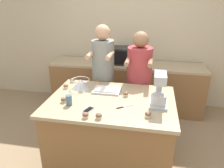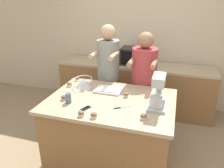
{
  "view_description": "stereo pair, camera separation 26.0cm",
  "coord_description": "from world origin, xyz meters",
  "px_view_note": "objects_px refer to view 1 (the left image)",
  "views": [
    {
      "loc": [
        0.45,
        -2.31,
        2.07
      ],
      "look_at": [
        0.0,
        0.05,
        1.07
      ],
      "focal_mm": 35.0,
      "sensor_mm": 36.0,
      "label": 1
    },
    {
      "loc": [
        0.7,
        -2.25,
        2.07
      ],
      "look_at": [
        0.0,
        0.05,
        1.07
      ],
      "focal_mm": 35.0,
      "sensor_mm": 36.0,
      "label": 2
    }
  ],
  "objects_px": {
    "cupcake_4": "(97,81)",
    "cupcake_7": "(148,115)",
    "cupcake_1": "(126,94)",
    "cell_phone": "(89,110)",
    "cupcake_6": "(99,116)",
    "stand_mixer": "(159,91)",
    "baking_tray": "(107,90)",
    "cupcake_0": "(86,115)",
    "microwave_oven": "(125,56)",
    "drinking_glass": "(69,100)",
    "cupcake_2": "(66,86)",
    "mixing_bowl": "(81,83)",
    "cupcake_3": "(72,80)",
    "person_right": "(139,83)",
    "knife": "(124,107)",
    "cupcake_5": "(64,100)",
    "person_left": "(103,78)"
  },
  "relations": [
    {
      "from": "cupcake_6",
      "to": "person_left",
      "type": "bearing_deg",
      "value": 100.7
    },
    {
      "from": "knife",
      "to": "cupcake_5",
      "type": "height_order",
      "value": "cupcake_5"
    },
    {
      "from": "cupcake_2",
      "to": "stand_mixer",
      "type": "bearing_deg",
      "value": -11.51
    },
    {
      "from": "baking_tray",
      "to": "cupcake_1",
      "type": "relative_size",
      "value": 5.27
    },
    {
      "from": "mixing_bowl",
      "to": "cupcake_3",
      "type": "distance_m",
      "value": 0.27
    },
    {
      "from": "drinking_glass",
      "to": "cupcake_5",
      "type": "relative_size",
      "value": 1.83
    },
    {
      "from": "baking_tray",
      "to": "drinking_glass",
      "type": "relative_size",
      "value": 2.88
    },
    {
      "from": "drinking_glass",
      "to": "cupcake_2",
      "type": "xyz_separation_m",
      "value": [
        -0.21,
        0.44,
        -0.03
      ]
    },
    {
      "from": "person_right",
      "to": "cupcake_0",
      "type": "bearing_deg",
      "value": -111.11
    },
    {
      "from": "microwave_oven",
      "to": "cell_phone",
      "type": "xyz_separation_m",
      "value": [
        -0.16,
        -1.81,
        -0.14
      ]
    },
    {
      "from": "stand_mixer",
      "to": "microwave_oven",
      "type": "relative_size",
      "value": 0.84
    },
    {
      "from": "cupcake_0",
      "to": "cupcake_3",
      "type": "height_order",
      "value": "same"
    },
    {
      "from": "person_right",
      "to": "cupcake_6",
      "type": "relative_size",
      "value": 24.08
    },
    {
      "from": "cupcake_5",
      "to": "person_right",
      "type": "bearing_deg",
      "value": 47.72
    },
    {
      "from": "cupcake_1",
      "to": "cupcake_2",
      "type": "distance_m",
      "value": 0.82
    },
    {
      "from": "cupcake_1",
      "to": "cupcake_2",
      "type": "height_order",
      "value": "same"
    },
    {
      "from": "cell_phone",
      "to": "cupcake_1",
      "type": "relative_size",
      "value": 2.4
    },
    {
      "from": "cell_phone",
      "to": "cupcake_3",
      "type": "bearing_deg",
      "value": 121.53
    },
    {
      "from": "cupcake_6",
      "to": "stand_mixer",
      "type": "bearing_deg",
      "value": 35.19
    },
    {
      "from": "cupcake_4",
      "to": "cupcake_7",
      "type": "xyz_separation_m",
      "value": [
        0.75,
        -0.81,
        0.0
      ]
    },
    {
      "from": "cupcake_1",
      "to": "cell_phone",
      "type": "bearing_deg",
      "value": -129.6
    },
    {
      "from": "microwave_oven",
      "to": "cupcake_4",
      "type": "distance_m",
      "value": 1.06
    },
    {
      "from": "drinking_glass",
      "to": "cupcake_7",
      "type": "xyz_separation_m",
      "value": [
        0.89,
        -0.1,
        -0.03
      ]
    },
    {
      "from": "cupcake_7",
      "to": "cupcake_0",
      "type": "bearing_deg",
      "value": -168.15
    },
    {
      "from": "stand_mixer",
      "to": "cupcake_5",
      "type": "xyz_separation_m",
      "value": [
        -1.09,
        -0.14,
        -0.14
      ]
    },
    {
      "from": "cupcake_3",
      "to": "cupcake_4",
      "type": "xyz_separation_m",
      "value": [
        0.35,
        0.04,
        0.0
      ]
    },
    {
      "from": "cell_phone",
      "to": "cupcake_5",
      "type": "xyz_separation_m",
      "value": [
        -0.34,
        0.13,
        0.02
      ]
    },
    {
      "from": "baking_tray",
      "to": "cupcake_1",
      "type": "distance_m",
      "value": 0.28
    },
    {
      "from": "cell_phone",
      "to": "cupcake_2",
      "type": "height_order",
      "value": "cupcake_2"
    },
    {
      "from": "cupcake_7",
      "to": "knife",
      "type": "bearing_deg",
      "value": 147.63
    },
    {
      "from": "person_left",
      "to": "mixing_bowl",
      "type": "distance_m",
      "value": 0.51
    },
    {
      "from": "cupcake_2",
      "to": "cupcake_6",
      "type": "relative_size",
      "value": 1.0
    },
    {
      "from": "cupcake_3",
      "to": "cupcake_7",
      "type": "relative_size",
      "value": 1.0
    },
    {
      "from": "cupcake_6",
      "to": "cupcake_0",
      "type": "bearing_deg",
      "value": -176.32
    },
    {
      "from": "cupcake_0",
      "to": "cupcake_7",
      "type": "xyz_separation_m",
      "value": [
        0.63,
        0.13,
        0.0
      ]
    },
    {
      "from": "microwave_oven",
      "to": "cupcake_7",
      "type": "relative_size",
      "value": 6.88
    },
    {
      "from": "cupcake_5",
      "to": "cupcake_6",
      "type": "distance_m",
      "value": 0.57
    },
    {
      "from": "cell_phone",
      "to": "cupcake_5",
      "type": "relative_size",
      "value": 2.4
    },
    {
      "from": "person_right",
      "to": "stand_mixer",
      "type": "xyz_separation_m",
      "value": [
        0.27,
        -0.75,
        0.23
      ]
    },
    {
      "from": "stand_mixer",
      "to": "baking_tray",
      "type": "distance_m",
      "value": 0.72
    },
    {
      "from": "person_left",
      "to": "cupcake_3",
      "type": "bearing_deg",
      "value": -144.93
    },
    {
      "from": "person_right",
      "to": "knife",
      "type": "xyz_separation_m",
      "value": [
        -0.1,
        -0.88,
        0.06
      ]
    },
    {
      "from": "person_right",
      "to": "person_left",
      "type": "bearing_deg",
      "value": -179.96
    },
    {
      "from": "baking_tray",
      "to": "knife",
      "type": "xyz_separation_m",
      "value": [
        0.28,
        -0.38,
        -0.02
      ]
    },
    {
      "from": "mixing_bowl",
      "to": "cupcake_0",
      "type": "distance_m",
      "value": 0.78
    },
    {
      "from": "cupcake_6",
      "to": "knife",
      "type": "bearing_deg",
      "value": 53.11
    },
    {
      "from": "person_left",
      "to": "cell_phone",
      "type": "distance_m",
      "value": 1.03
    },
    {
      "from": "baking_tray",
      "to": "cupcake_5",
      "type": "distance_m",
      "value": 0.58
    },
    {
      "from": "microwave_oven",
      "to": "mixing_bowl",
      "type": "bearing_deg",
      "value": -109.16
    },
    {
      "from": "cupcake_3",
      "to": "knife",
      "type": "bearing_deg",
      "value": -35.88
    }
  ]
}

